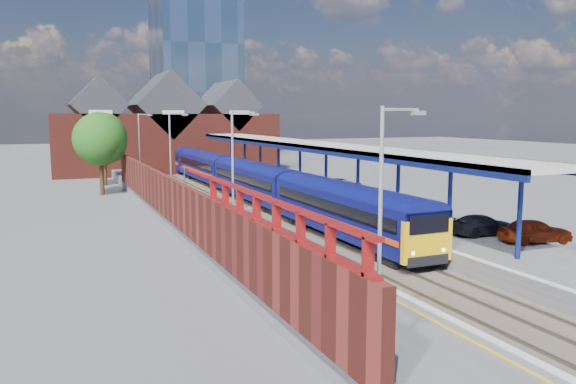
% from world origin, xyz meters
% --- Properties ---
extents(ground, '(240.00, 240.00, 0.00)m').
position_xyz_m(ground, '(0.00, 30.00, 0.00)').
color(ground, '#5B5B5E').
rests_on(ground, ground).
extents(ballast_bed, '(6.00, 76.00, 0.06)m').
position_xyz_m(ballast_bed, '(0.00, 20.00, 0.03)').
color(ballast_bed, '#473D33').
rests_on(ballast_bed, ground).
extents(rails, '(4.51, 76.00, 0.14)m').
position_xyz_m(rails, '(0.00, 20.00, 0.12)').
color(rails, slate).
rests_on(rails, ground).
extents(left_platform, '(5.00, 76.00, 1.00)m').
position_xyz_m(left_platform, '(-5.50, 20.00, 0.50)').
color(left_platform, '#565659').
rests_on(left_platform, ground).
extents(right_platform, '(6.00, 76.00, 1.00)m').
position_xyz_m(right_platform, '(6.00, 20.00, 0.50)').
color(right_platform, '#565659').
rests_on(right_platform, ground).
extents(coping_left, '(0.30, 76.00, 0.05)m').
position_xyz_m(coping_left, '(-3.15, 20.00, 1.02)').
color(coping_left, silver).
rests_on(coping_left, left_platform).
extents(coping_right, '(0.30, 76.00, 0.05)m').
position_xyz_m(coping_right, '(3.15, 20.00, 1.02)').
color(coping_right, silver).
rests_on(coping_right, right_platform).
extents(yellow_line, '(0.14, 76.00, 0.01)m').
position_xyz_m(yellow_line, '(-3.75, 20.00, 1.01)').
color(yellow_line, yellow).
rests_on(yellow_line, left_platform).
extents(train, '(2.89, 65.91, 3.45)m').
position_xyz_m(train, '(1.49, 33.01, 2.12)').
color(train, '#0C0F58').
rests_on(train, ground).
extents(canopy, '(4.50, 52.00, 4.48)m').
position_xyz_m(canopy, '(5.48, 21.95, 5.25)').
color(canopy, navy).
rests_on(canopy, right_platform).
extents(lamp_post_a, '(1.48, 0.18, 7.00)m').
position_xyz_m(lamp_post_a, '(-6.36, -8.00, 4.99)').
color(lamp_post_a, '#A5A8AA').
rests_on(lamp_post_a, left_platform).
extents(lamp_post_b, '(1.48, 0.18, 7.00)m').
position_xyz_m(lamp_post_b, '(-6.36, 6.00, 4.99)').
color(lamp_post_b, '#A5A8AA').
rests_on(lamp_post_b, left_platform).
extents(lamp_post_c, '(1.48, 0.18, 7.00)m').
position_xyz_m(lamp_post_c, '(-6.36, 22.00, 4.99)').
color(lamp_post_c, '#A5A8AA').
rests_on(lamp_post_c, left_platform).
extents(lamp_post_d, '(1.48, 0.18, 7.00)m').
position_xyz_m(lamp_post_d, '(-6.36, 38.00, 4.99)').
color(lamp_post_d, '#A5A8AA').
rests_on(lamp_post_d, left_platform).
extents(platform_sign, '(0.55, 0.08, 2.50)m').
position_xyz_m(platform_sign, '(-5.00, 24.00, 2.69)').
color(platform_sign, '#A5A8AA').
rests_on(platform_sign, left_platform).
extents(brick_wall, '(0.35, 50.00, 3.86)m').
position_xyz_m(brick_wall, '(-8.10, 13.54, 2.45)').
color(brick_wall, maroon).
rests_on(brick_wall, left_platform).
extents(station_building, '(30.00, 12.12, 13.78)m').
position_xyz_m(station_building, '(0.00, 58.00, 5.45)').
color(station_building, maroon).
rests_on(station_building, ground).
extents(glass_tower, '(14.20, 14.20, 40.30)m').
position_xyz_m(glass_tower, '(10.00, 80.00, 20.20)').
color(glass_tower, '#476079').
rests_on(glass_tower, ground).
extents(tree_near, '(5.20, 5.20, 8.10)m').
position_xyz_m(tree_near, '(-10.35, 35.91, 5.35)').
color(tree_near, '#382314').
rests_on(tree_near, ground).
extents(tree_far, '(5.20, 5.20, 8.10)m').
position_xyz_m(tree_far, '(-9.35, 43.91, 5.35)').
color(tree_far, '#382314').
rests_on(tree_far, ground).
extents(parked_car_red, '(4.06, 2.47, 1.29)m').
position_xyz_m(parked_car_red, '(8.50, 0.28, 1.65)').
color(parked_car_red, maroon).
rests_on(parked_car_red, right_platform).
extents(parked_car_silver, '(4.07, 2.65, 1.27)m').
position_xyz_m(parked_car_silver, '(7.70, 12.81, 1.63)').
color(parked_car_silver, silver).
rests_on(parked_car_silver, right_platform).
extents(parked_car_dark, '(4.00, 1.74, 1.15)m').
position_xyz_m(parked_car_dark, '(7.32, 2.93, 1.57)').
color(parked_car_dark, black).
rests_on(parked_car_dark, right_platform).
extents(parked_car_blue, '(5.25, 3.70, 1.33)m').
position_xyz_m(parked_car_blue, '(8.09, 21.32, 1.66)').
color(parked_car_blue, navy).
rests_on(parked_car_blue, right_platform).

